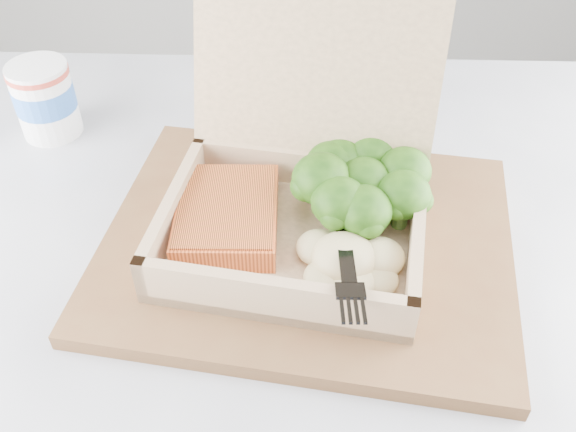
{
  "coord_description": "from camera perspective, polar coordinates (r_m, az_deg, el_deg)",
  "views": [
    {
      "loc": [
        -0.04,
        0.28,
        1.15
      ],
      "look_at": [
        0.02,
        0.68,
        0.78
      ],
      "focal_mm": 40.0,
      "sensor_mm": 36.0,
      "label": 1
    }
  ],
  "objects": [
    {
      "name": "cafe_table",
      "position": [
        0.7,
        0.02,
        -17.03
      ],
      "size": [
        0.94,
        0.94,
        0.73
      ],
      "rotation": [
        0.0,
        0.0,
        -0.18
      ],
      "color": "black",
      "rests_on": "floor"
    },
    {
      "name": "serving_tray",
      "position": [
        0.58,
        1.73,
        -2.38
      ],
      "size": [
        0.43,
        0.39,
        0.02
      ],
      "primitive_type": "cube",
      "rotation": [
        0.0,
        0.0,
        -0.32
      ],
      "color": "brown",
      "rests_on": "cafe_table"
    },
    {
      "name": "takeout_container",
      "position": [
        0.55,
        1.09,
        3.49
      ],
      "size": [
        0.28,
        0.28,
        0.2
      ],
      "rotation": [
        0.0,
        0.0,
        -0.34
      ],
      "color": "tan",
      "rests_on": "serving_tray"
    },
    {
      "name": "salmon_fillet",
      "position": [
        0.56,
        -5.41,
        0.04
      ],
      "size": [
        0.1,
        0.13,
        0.02
      ],
      "primitive_type": "cube",
      "rotation": [
        0.0,
        0.0,
        -0.16
      ],
      "color": "orange",
      "rests_on": "takeout_container"
    },
    {
      "name": "broccoli_pile",
      "position": [
        0.57,
        6.73,
        2.42
      ],
      "size": [
        0.13,
        0.13,
        0.05
      ],
      "primitive_type": null,
      "color": "#3D7419",
      "rests_on": "takeout_container"
    },
    {
      "name": "mashed_potatoes",
      "position": [
        0.52,
        4.99,
        -3.64
      ],
      "size": [
        0.09,
        0.08,
        0.03
      ],
      "primitive_type": "ellipsoid",
      "color": "#C6BB80",
      "rests_on": "takeout_container"
    },
    {
      "name": "plastic_fork",
      "position": [
        0.53,
        4.9,
        -0.88
      ],
      "size": [
        0.04,
        0.16,
        0.02
      ],
      "rotation": [
        0.0,
        0.0,
        2.99
      ],
      "color": "black",
      "rests_on": "mashed_potatoes"
    },
    {
      "name": "paper_cup",
      "position": [
        0.74,
        -20.84,
        9.81
      ],
      "size": [
        0.07,
        0.07,
        0.08
      ],
      "color": "white",
      "rests_on": "cafe_table"
    },
    {
      "name": "receipt",
      "position": [
        0.71,
        2.24,
        7.12
      ],
      "size": [
        0.08,
        0.14,
        0.0
      ],
      "primitive_type": "cube",
      "rotation": [
        0.0,
        0.0,
        -0.0
      ],
      "color": "white",
      "rests_on": "cafe_table"
    }
  ]
}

